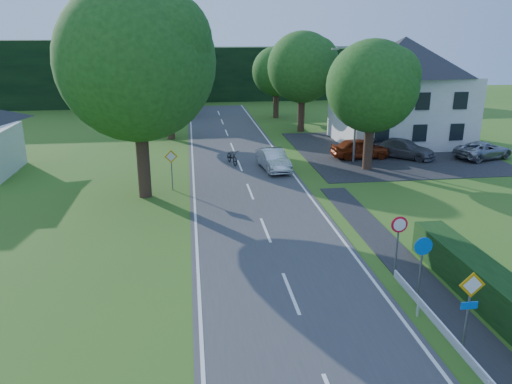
{
  "coord_description": "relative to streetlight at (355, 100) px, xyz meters",
  "views": [
    {
      "loc": [
        -3.33,
        -3.56,
        8.92
      ],
      "look_at": [
        -0.37,
        18.62,
        1.73
      ],
      "focal_mm": 35.0,
      "sensor_mm": 36.0,
      "label": 1
    }
  ],
  "objects": [
    {
      "name": "road",
      "position": [
        -8.06,
        -10.0,
        -4.44
      ],
      "size": [
        7.0,
        80.0,
        0.04
      ],
      "primitive_type": "cube",
      "color": "#3D3D40",
      "rests_on": "ground"
    },
    {
      "name": "parking_pad",
      "position": [
        3.94,
        3.0,
        -4.44
      ],
      "size": [
        14.0,
        16.0,
        0.04
      ],
      "primitive_type": "cube",
      "color": "black",
      "rests_on": "ground"
    },
    {
      "name": "line_edge_left",
      "position": [
        -11.31,
        -10.0,
        -4.42
      ],
      "size": [
        0.12,
        80.0,
        0.01
      ],
      "primitive_type": "cube",
      "color": "white",
      "rests_on": "road"
    },
    {
      "name": "line_edge_right",
      "position": [
        -4.81,
        -10.0,
        -4.42
      ],
      "size": [
        0.12,
        80.0,
        0.01
      ],
      "primitive_type": "cube",
      "color": "white",
      "rests_on": "road"
    },
    {
      "name": "line_centre",
      "position": [
        -8.06,
        -10.0,
        -4.42
      ],
      "size": [
        0.12,
        80.0,
        0.01
      ],
      "primitive_type": null,
      "color": "white",
      "rests_on": "road"
    },
    {
      "name": "tree_main",
      "position": [
        -14.06,
        -6.0,
        1.36
      ],
      "size": [
        9.4,
        9.4,
        11.64
      ],
      "primitive_type": null,
      "color": "#1B4715",
      "rests_on": "ground"
    },
    {
      "name": "tree_left_far",
      "position": [
        -13.06,
        10.0,
        -0.17
      ],
      "size": [
        7.0,
        7.0,
        8.58
      ],
      "primitive_type": null,
      "color": "#1B4715",
      "rests_on": "ground"
    },
    {
      "name": "tree_right_far",
      "position": [
        -1.06,
        12.0,
        0.08
      ],
      "size": [
        7.4,
        7.4,
        9.09
      ],
      "primitive_type": null,
      "color": "#1B4715",
      "rests_on": "ground"
    },
    {
      "name": "tree_left_back",
      "position": [
        -12.56,
        22.0,
        -0.43
      ],
      "size": [
        6.6,
        6.6,
        8.07
      ],
      "primitive_type": null,
      "color": "#1B4715",
      "rests_on": "ground"
    },
    {
      "name": "tree_right_back",
      "position": [
        -2.06,
        20.0,
        -0.68
      ],
      "size": [
        6.2,
        6.2,
        7.56
      ],
      "primitive_type": null,
      "color": "#1B4715",
      "rests_on": "ground"
    },
    {
      "name": "tree_right_mid",
      "position": [
        0.44,
        -2.0,
        -0.17
      ],
      "size": [
        7.0,
        7.0,
        8.58
      ],
      "primitive_type": null,
      "color": "#1B4715",
      "rests_on": "ground"
    },
    {
      "name": "treeline_right",
      "position": [
        -0.06,
        36.0,
        -0.96
      ],
      "size": [
        30.0,
        5.0,
        7.0
      ],
      "primitive_type": "cube",
      "color": "black",
      "rests_on": "ground"
    },
    {
      "name": "house_white",
      "position": [
        5.94,
        6.0,
        -0.06
      ],
      "size": [
        10.6,
        8.4,
        8.6
      ],
      "color": "silver",
      "rests_on": "ground"
    },
    {
      "name": "streetlight",
      "position": [
        0.0,
        0.0,
        0.0
      ],
      "size": [
        2.03,
        0.18,
        8.0
      ],
      "color": "slate",
      "rests_on": "ground"
    },
    {
      "name": "sign_priority_right",
      "position": [
        -3.76,
        -22.02,
        -2.67
      ],
      "size": [
        0.78,
        0.09,
        2.59
      ],
      "color": "slate",
      "rests_on": "ground"
    },
    {
      "name": "sign_roundabout",
      "position": [
        -3.76,
        -19.02,
        -2.79
      ],
      "size": [
        0.64,
        0.08,
        2.37
      ],
      "color": "slate",
      "rests_on": "ground"
    },
    {
      "name": "sign_speed_limit",
      "position": [
        -3.76,
        -17.03,
        -2.7
      ],
      "size": [
        0.64,
        0.11,
        2.37
      ],
      "color": "slate",
      "rests_on": "ground"
    },
    {
      "name": "sign_priority_left",
      "position": [
        -12.56,
        -5.02,
        -2.75
      ],
      "size": [
        0.78,
        0.09,
        2.44
      ],
      "color": "slate",
      "rests_on": "ground"
    },
    {
      "name": "moving_car",
      "position": [
        -5.92,
        -1.36,
        -3.73
      ],
      "size": [
        1.93,
        4.34,
        1.38
      ],
      "primitive_type": "imported",
      "rotation": [
        0.0,
        0.0,
        0.11
      ],
      "color": "silver",
      "rests_on": "road"
    },
    {
      "name": "motorcycle",
      "position": [
        -8.54,
        0.52,
        -3.91
      ],
      "size": [
        1.14,
        2.07,
        1.03
      ],
      "primitive_type": "imported",
      "rotation": [
        0.0,
        0.0,
        0.25
      ],
      "color": "black",
      "rests_on": "road"
    },
    {
      "name": "parked_car_red",
      "position": [
        0.97,
        1.07,
        -3.7
      ],
      "size": [
        4.28,
        1.8,
        1.45
      ],
      "primitive_type": "imported",
      "rotation": [
        0.0,
        0.0,
        1.59
      ],
      "color": "maroon",
      "rests_on": "parking_pad"
    },
    {
      "name": "parked_car_silver_a",
      "position": [
        3.26,
        7.0,
        -3.71
      ],
      "size": [
        4.58,
        3.33,
        1.44
      ],
      "primitive_type": "imported",
      "rotation": [
        0.0,
        0.0,
        2.04
      ],
      "color": "#ACABB0",
      "rests_on": "parking_pad"
    },
    {
      "name": "parked_car_grey",
      "position": [
        4.22,
        0.79,
        -3.76
      ],
      "size": [
        4.68,
        4.42,
        1.33
      ],
      "primitive_type": "imported",
      "rotation": [
        0.0,
        0.0,
        0.85
      ],
      "color": "#57565C",
      "rests_on": "parking_pad"
    },
    {
      "name": "parked_car_silver_b",
      "position": [
        9.94,
        -0.3,
        -3.8
      ],
      "size": [
        4.89,
        3.34,
        1.24
      ],
      "primitive_type": "imported",
      "rotation": [
        0.0,
        0.0,
        1.88
      ],
      "color": "#9B9BA2",
      "rests_on": "parking_pad"
    },
    {
      "name": "parasol",
      "position": [
        2.45,
        3.68,
        -3.49
      ],
      "size": [
        2.19,
        2.22,
        1.87
      ],
      "primitive_type": "imported",
      "rotation": [
        0.0,
        0.0,
        -0.07
      ],
      "color": "red",
      "rests_on": "parking_pad"
    }
  ]
}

